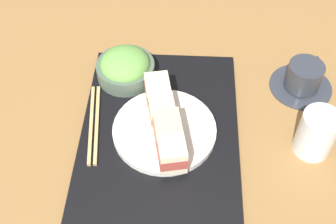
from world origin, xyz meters
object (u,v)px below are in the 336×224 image
sandwich_nearmost (158,90)px  chopsticks_pair (94,124)px  sandwich_farmost (172,153)px  sandwich_inner_near (162,111)px  drinking_glass (317,133)px  sandwich_plate (164,130)px  coffee_cup (303,78)px  sandwich_inner_far (167,130)px  salad_bowl (125,67)px

sandwich_nearmost → chopsticks_pair: (6.77, -13.03, -3.73)cm
sandwich_farmost → chopsticks_pair: size_ratio=0.34×
sandwich_inner_near → sandwich_farmost: sandwich_farmost is taller
chopsticks_pair → drinking_glass: bearing=86.6°
sandwich_plate → drinking_glass: bearing=87.4°
sandwich_farmost → chopsticks_pair: (-9.32, -16.84, -4.00)cm
sandwich_inner_near → drinking_glass: bearing=82.5°
chopsticks_pair → coffee_cup: (-14.52, 45.63, 1.11)cm
sandwich_inner_far → chopsticks_pair: bearing=-104.3°
sandwich_inner_far → sandwich_farmost: 5.51cm
sandwich_plate → salad_bowl: bearing=-148.3°
chopsticks_pair → salad_bowl: bearing=160.3°
sandwich_plate → sandwich_inner_near: size_ratio=3.04×
chopsticks_pair → coffee_cup: size_ratio=1.45×
sandwich_nearmost → sandwich_inner_near: bearing=13.3°
coffee_cup → sandwich_nearmost: bearing=-76.6°
sandwich_plate → sandwich_farmost: sandwich_farmost is taller
sandwich_farmost → salad_bowl: size_ratio=0.53×
sandwich_farmost → chopsticks_pair: 19.66cm
sandwich_inner_far → coffee_cup: sandwich_inner_far is taller
chopsticks_pair → drinking_glass: drinking_glass is taller
coffee_cup → sandwich_inner_far: bearing=-58.4°
sandwich_inner_near → sandwich_farmost: size_ratio=1.02×
sandwich_plate → chopsticks_pair: size_ratio=1.04×
sandwich_inner_near → coffee_cup: 34.04cm
coffee_cup → drinking_glass: drinking_glass is taller
sandwich_nearmost → drinking_glass: size_ratio=0.71×
sandwich_nearmost → drinking_glass: bearing=73.7°
sandwich_farmost → drinking_glass: size_ratio=0.69×
sandwich_nearmost → sandwich_inner_near: sandwich_nearmost is taller
sandwich_plate → salad_bowl: salad_bowl is taller
coffee_cup → drinking_glass: bearing=-1.4°
sandwich_inner_near → salad_bowl: salad_bowl is taller
coffee_cup → drinking_glass: (17.18, -0.42, 2.07)cm
sandwich_nearmost → sandwich_inner_near: size_ratio=1.00×
sandwich_plate → salad_bowl: size_ratio=1.62×
sandwich_inner_far → coffee_cup: bearing=121.6°
coffee_cup → drinking_glass: 17.31cm
sandwich_plate → drinking_glass: drinking_glass is taller
sandwich_farmost → sandwich_plate: bearing=-166.7°
sandwich_inner_near → chopsticks_pair: 14.79cm
sandwich_farmost → drinking_glass: drinking_glass is taller
sandwich_nearmost → drinking_glass: 33.53cm
sandwich_inner_near → chopsticks_pair: bearing=-84.4°
salad_bowl → sandwich_plate: bearing=31.7°
sandwich_inner_far → sandwich_farmost: (5.36, 1.27, -0.14)cm
sandwich_nearmost → coffee_cup: size_ratio=0.50×
chopsticks_pair → coffee_cup: coffee_cup is taller
sandwich_plate → salad_bowl: (-15.75, -9.74, 2.26)cm
sandwich_plate → sandwich_nearmost: bearing=-166.7°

